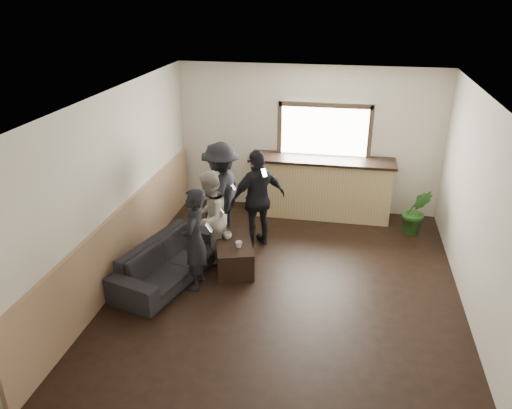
% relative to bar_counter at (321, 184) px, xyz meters
% --- Properties ---
extents(ground, '(5.00, 6.00, 0.01)m').
position_rel_bar_counter_xyz_m(ground, '(-0.30, -2.70, -0.64)').
color(ground, black).
extents(room_shell, '(5.01, 6.01, 2.80)m').
position_rel_bar_counter_xyz_m(room_shell, '(-1.04, -2.70, 0.83)').
color(room_shell, silver).
rests_on(room_shell, ground).
extents(bar_counter, '(2.70, 0.68, 2.13)m').
position_rel_bar_counter_xyz_m(bar_counter, '(0.00, 0.00, 0.00)').
color(bar_counter, tan).
rests_on(bar_counter, ground).
extents(sofa, '(1.33, 2.17, 0.59)m').
position_rel_bar_counter_xyz_m(sofa, '(-2.05, -2.73, -0.34)').
color(sofa, black).
rests_on(sofa, ground).
extents(coffee_table, '(0.81, 1.10, 0.44)m').
position_rel_bar_counter_xyz_m(coffee_table, '(-1.18, -2.23, -0.42)').
color(coffee_table, black).
rests_on(coffee_table, ground).
extents(cup_a, '(0.18, 0.18, 0.11)m').
position_rel_bar_counter_xyz_m(cup_a, '(-1.30, -2.13, -0.15)').
color(cup_a, silver).
rests_on(cup_a, coffee_table).
extents(cup_b, '(0.13, 0.13, 0.10)m').
position_rel_bar_counter_xyz_m(cup_b, '(-1.07, -2.38, -0.16)').
color(cup_b, silver).
rests_on(cup_b, coffee_table).
extents(potted_plant, '(0.50, 0.41, 0.87)m').
position_rel_bar_counter_xyz_m(potted_plant, '(1.73, -0.51, -0.20)').
color(potted_plant, '#2D6623').
rests_on(potted_plant, ground).
extents(person_a, '(0.47, 0.58, 1.54)m').
position_rel_bar_counter_xyz_m(person_a, '(-1.60, -2.87, 0.13)').
color(person_a, black).
rests_on(person_a, ground).
extents(person_b, '(0.63, 0.78, 1.51)m').
position_rel_bar_counter_xyz_m(person_b, '(-1.60, -2.09, 0.12)').
color(person_b, '#B3AEA2').
rests_on(person_b, ground).
extents(person_c, '(0.78, 1.20, 1.75)m').
position_rel_bar_counter_xyz_m(person_c, '(-1.60, -1.35, 0.23)').
color(person_c, black).
rests_on(person_c, ground).
extents(person_d, '(1.04, 0.92, 1.68)m').
position_rel_bar_counter_xyz_m(person_d, '(-0.95, -1.41, 0.20)').
color(person_d, black).
rests_on(person_d, ground).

